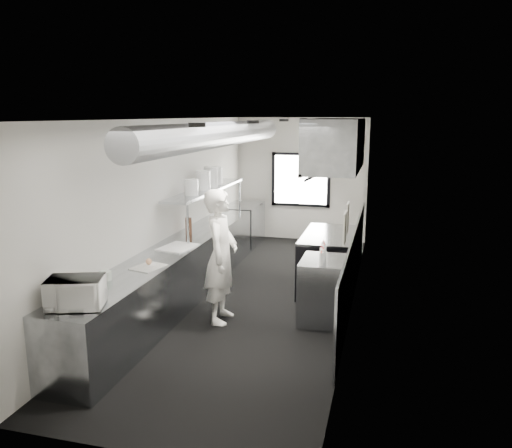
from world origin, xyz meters
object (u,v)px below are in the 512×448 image
Objects in this scene: exhaust_hood at (335,145)px; line_cook at (221,256)px; deli_tub_b at (105,276)px; prep_counter at (178,273)px; squeeze_bottle_a at (321,259)px; far_work_table at (243,224)px; deli_tub_a at (98,280)px; plate_stack_b at (203,180)px; cutting_board at (178,247)px; range at (328,261)px; microwave at (76,293)px; plate_stack_a at (192,187)px; squeeze_bottle_c at (322,253)px; small_plate at (149,265)px; bottle_station at (324,290)px; plate_stack_c at (211,177)px; squeeze_bottle_d at (324,251)px; squeeze_bottle_b at (323,255)px; knife_block at (189,226)px; pass_shelf at (207,190)px; squeeze_bottle_e at (323,247)px; plate_stack_d at (217,176)px.

line_cook is (-1.35, -1.73, -1.45)m from exhaust_hood.
prep_counter is at bearing 84.51° from deli_tub_b.
far_work_table is at bearing 118.63° from squeeze_bottle_a.
deli_tub_a is (-2.43, -3.10, -1.44)m from exhaust_hood.
cutting_board is at bearing -85.42° from plate_stack_b.
range reaches higher than prep_counter.
microwave reaches higher than cutting_board.
plate_stack_a reaches higher than prep_counter.
deli_tub_a is 0.87× the size of squeeze_bottle_c.
microwave reaches higher than small_plate.
deli_tub_a is (-0.19, 0.72, -0.11)m from microwave.
plate_stack_b is at bearing 23.55° from line_cook.
bottle_station is at bearing 21.59° from small_plate.
deli_tub_a is 3.69m from plate_stack_c.
prep_counter is at bearing 177.95° from squeeze_bottle_d.
plate_stack_a is 0.78× the size of plate_stack_b.
line_cook is at bearing -63.28° from plate_stack_b.
squeeze_bottle_b reaches higher than deli_tub_a.
squeeze_bottle_b is (2.28, -0.30, 0.54)m from prep_counter.
squeeze_bottle_d is (0.08, -1.28, 0.52)m from range.
plate_stack_a reaches higher than deli_tub_a.
exhaust_hood is 8.84× the size of knife_block.
pass_shelf is 8.10× the size of plate_stack_c.
small_plate is 1.16× the size of squeeze_bottle_e.
bottle_station is 2.28m from cutting_board.
far_work_table is at bearing 70.73° from microwave.
deli_tub_b reaches higher than prep_counter.
squeeze_bottle_e is at bearing 93.23° from squeeze_bottle_c.
bottle_station is 2.80m from plate_stack_a.
squeeze_bottle_e is at bearing 31.75° from microwave.
bottle_station is 0.55m from squeeze_bottle_b.
squeeze_bottle_e is at bearing 40.12° from deli_tub_a.
range is at bearing 93.64° from squeeze_bottle_d.
range is 6.14× the size of plate_stack_a.
pass_shelf is at bearing 87.75° from deli_tub_b.
squeeze_bottle_e is (2.40, 1.89, 0.03)m from deli_tub_b.
squeeze_bottle_a is at bearing -90.89° from line_cook.
plate_stack_a is at bearing 96.22° from cutting_board.
small_plate is 2.57m from plate_stack_b.
plate_stack_c reaches higher than line_cook.
cutting_board is at bearing -100.89° from knife_block.
microwave is 2.10× the size of knife_block.
deli_tub_b is 1.65m from cutting_board.
line_cook is 5.07× the size of plate_stack_c.
deli_tub_b is at bearing -92.25° from pass_shelf.
microwave is 2.50m from cutting_board.
deli_tub_b is at bearing -149.34° from squeeze_bottle_b.
plate_stack_d is (-0.11, 2.18, 0.82)m from cutting_board.
squeeze_bottle_c is at bearing -78.09° from line_cook.
prep_counter is at bearing 70.82° from microwave.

